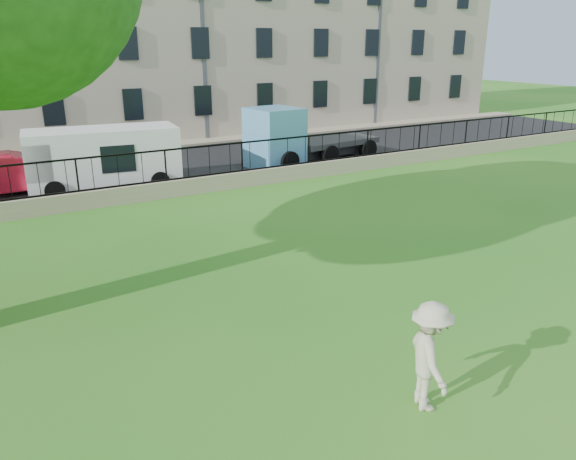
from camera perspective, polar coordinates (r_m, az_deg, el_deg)
ground at (r=10.74m, az=9.75°, el=-11.45°), size 120.00×120.00×0.00m
retaining_wall at (r=20.58m, az=-12.16°, el=4.09°), size 50.00×0.40×0.60m
iron_railing at (r=20.38m, az=-12.33°, el=6.41°), size 50.00×0.05×1.13m
street at (r=25.04m, az=-15.64°, el=5.71°), size 60.00×9.00×0.01m
sidewalk at (r=29.99m, az=-18.36°, el=7.62°), size 60.00×1.40×0.12m
building_row at (r=35.11m, az=-21.79°, el=20.05°), size 56.40×10.40×13.80m
man at (r=8.85m, az=14.20°, el=-12.34°), size 1.04×1.29×1.74m
red_sedan at (r=22.90m, az=-25.81°, el=5.23°), size 4.47×1.56×1.47m
white_van at (r=22.26m, az=-18.20°, el=6.88°), size 5.63×2.76×2.27m
blue_truck at (r=25.99m, az=2.43°, el=9.75°), size 6.42×2.91×2.60m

